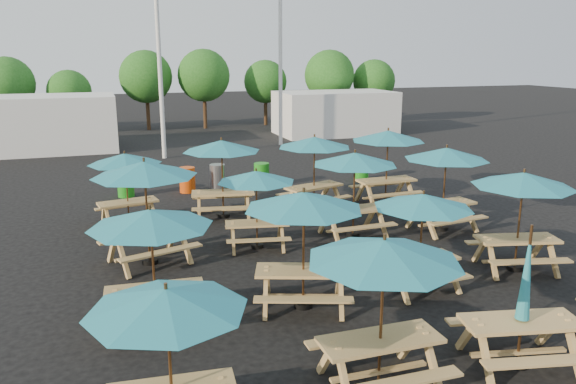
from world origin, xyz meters
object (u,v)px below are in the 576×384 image
object	(u,v)px
picnic_unit_4	(384,258)
waste_bin_0	(126,184)
picnic_unit_7	(222,150)
waste_bin_4	(361,169)
picnic_unit_13	(523,184)
waste_bin_3	(262,175)
picnic_unit_14	(446,158)
picnic_unit_6	(256,180)
picnic_unit_11	(314,146)
picnic_unit_5	(304,206)
picnic_unit_0	(167,307)
picnic_unit_15	(388,139)
waste_bin_1	(187,180)
picnic_unit_10	(355,163)
waste_bin_2	(218,176)
picnic_unit_9	(423,206)
picnic_unit_8	(523,310)
picnic_unit_1	(151,224)
picnic_unit_3	(125,162)

from	to	relation	value
picnic_unit_4	waste_bin_0	size ratio (longest dim) A/B	2.59
picnic_unit_7	waste_bin_4	world-z (taller)	picnic_unit_7
picnic_unit_13	waste_bin_3	world-z (taller)	picnic_unit_13
picnic_unit_14	picnic_unit_6	bearing A→B (deg)	170.33
picnic_unit_11	picnic_unit_7	bearing A→B (deg)	161.04
picnic_unit_5	picnic_unit_11	size ratio (longest dim) A/B	1.02
picnic_unit_0	picnic_unit_15	distance (m)	12.69
picnic_unit_4	waste_bin_1	xyz separation A→B (m)	(-0.83, 13.11, -1.59)
picnic_unit_10	picnic_unit_11	size ratio (longest dim) A/B	0.82
picnic_unit_15	waste_bin_2	xyz separation A→B (m)	(-4.87, 3.90, -1.70)
picnic_unit_7	picnic_unit_14	size ratio (longest dim) A/B	1.05
picnic_unit_13	waste_bin_4	distance (m)	9.89
picnic_unit_10	picnic_unit_14	world-z (taller)	picnic_unit_14
picnic_unit_4	waste_bin_3	world-z (taller)	picnic_unit_4
picnic_unit_9	picnic_unit_13	xyz separation A→B (m)	(2.72, 0.26, 0.19)
picnic_unit_9	waste_bin_1	xyz separation A→B (m)	(-3.29, 10.21, -1.39)
waste_bin_0	picnic_unit_9	bearing A→B (deg)	-62.08
picnic_unit_10	picnic_unit_15	bearing A→B (deg)	46.16
picnic_unit_4	waste_bin_3	distance (m)	13.26
picnic_unit_0	picnic_unit_13	distance (m)	8.93
picnic_unit_8	picnic_unit_13	world-z (taller)	picnic_unit_8
picnic_unit_0	picnic_unit_5	bearing A→B (deg)	51.27
picnic_unit_8	picnic_unit_9	distance (m)	3.24
picnic_unit_15	waste_bin_3	distance (m)	5.15
picnic_unit_9	waste_bin_1	world-z (taller)	picnic_unit_9
picnic_unit_9	picnic_unit_14	distance (m)	4.44
picnic_unit_15	picnic_unit_1	bearing A→B (deg)	-142.77
waste_bin_3	waste_bin_4	distance (m)	4.06
picnic_unit_7	picnic_unit_11	xyz separation A→B (m)	(2.92, -0.12, -0.02)
picnic_unit_6	picnic_unit_8	bearing A→B (deg)	-59.41
picnic_unit_8	picnic_unit_9	world-z (taller)	picnic_unit_8
picnic_unit_3	picnic_unit_10	world-z (taller)	picnic_unit_10
picnic_unit_8	waste_bin_2	bearing A→B (deg)	110.90
picnic_unit_1	picnic_unit_11	distance (m)	8.58
picnic_unit_13	waste_bin_1	size ratio (longest dim) A/B	3.02
picnic_unit_5	picnic_unit_8	bearing A→B (deg)	-31.30
picnic_unit_5	picnic_unit_6	size ratio (longest dim) A/B	1.27
picnic_unit_8	picnic_unit_15	size ratio (longest dim) A/B	0.96
picnic_unit_10	picnic_unit_11	distance (m)	2.86
picnic_unit_13	waste_bin_0	size ratio (longest dim) A/B	3.02
picnic_unit_10	picnic_unit_13	distance (m)	4.25
picnic_unit_15	picnic_unit_3	bearing A→B (deg)	177.20
picnic_unit_0	picnic_unit_5	distance (m)	4.28
picnic_unit_1	picnic_unit_8	bearing A→B (deg)	-26.63
waste_bin_1	waste_bin_0	bearing A→B (deg)	179.01
waste_bin_0	waste_bin_2	xyz separation A→B (m)	(3.29, 0.17, 0.00)
picnic_unit_0	waste_bin_1	world-z (taller)	picnic_unit_0
picnic_unit_0	waste_bin_3	size ratio (longest dim) A/B	2.45
picnic_unit_0	picnic_unit_8	distance (m)	5.54
picnic_unit_14	picnic_unit_15	size ratio (longest dim) A/B	1.05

